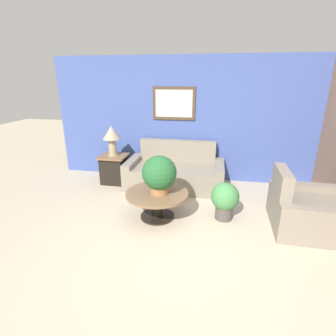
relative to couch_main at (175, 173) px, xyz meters
name	(u,v)px	position (x,y,z in m)	size (l,w,h in m)	color
ground_plane	(189,255)	(0.54, -2.24, -0.29)	(20.00, 20.00, 0.00)	#BCAD93
wall_back	(204,120)	(0.53, 0.54, 1.02)	(6.57, 0.09, 2.60)	#42569E
couch_main	(175,173)	(0.00, 0.00, 0.00)	(1.98, 0.96, 0.90)	gray
armchair	(305,211)	(2.17, -1.25, 0.00)	(1.02, 1.09, 0.90)	gray
coffee_table	(157,199)	(-0.07, -1.35, 0.04)	(1.00, 1.00, 0.44)	black
side_table	(114,169)	(-1.32, -0.03, 0.02)	(0.56, 0.56, 0.60)	black
table_lamp	(112,136)	(-1.32, -0.03, 0.74)	(0.37, 0.37, 0.63)	tan
potted_plant_on_table	(159,174)	(-0.03, -1.36, 0.47)	(0.54, 0.54, 0.61)	#9E6B42
potted_plant_floor	(225,199)	(0.99, -1.20, 0.06)	(0.44, 0.44, 0.61)	#4C4742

